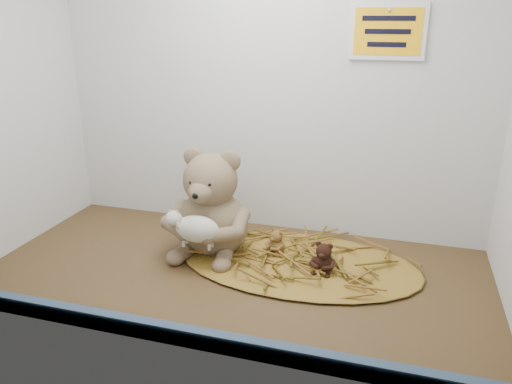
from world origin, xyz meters
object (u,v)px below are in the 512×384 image
(main_teddy, at_px, (212,202))
(mini_teddy_brown, at_px, (324,256))
(mini_teddy_tan, at_px, (277,240))
(toy_lamb, at_px, (197,229))

(main_teddy, bearing_deg, mini_teddy_brown, -5.91)
(mini_teddy_tan, height_order, mini_teddy_brown, mini_teddy_brown)
(toy_lamb, distance_m, mini_teddy_tan, 0.22)
(toy_lamb, xyz_separation_m, mini_teddy_brown, (0.30, 0.06, -0.06))
(main_teddy, relative_size, toy_lamb, 1.96)
(toy_lamb, relative_size, mini_teddy_tan, 2.20)
(mini_teddy_tan, bearing_deg, main_teddy, -137.43)
(main_teddy, xyz_separation_m, toy_lamb, (0.00, -0.10, -0.03))
(main_teddy, height_order, toy_lamb, main_teddy)
(mini_teddy_tan, bearing_deg, toy_lamb, -108.75)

